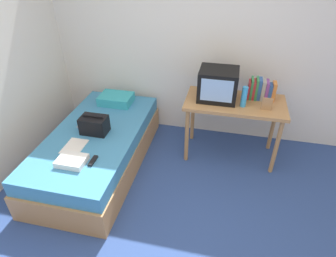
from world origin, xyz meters
TOP-DOWN VIEW (x-y plane):
  - ground_plane at (0.00, 0.00)m, footprint 8.00×8.00m
  - wall_back at (0.00, 2.00)m, footprint 5.20×0.10m
  - bed at (-1.05, 0.89)m, footprint 1.00×2.00m
  - desk at (0.50, 1.46)m, footprint 1.16×0.60m
  - tv at (0.28, 1.49)m, footprint 0.44×0.39m
  - water_bottle at (0.58, 1.36)m, footprint 0.06×0.06m
  - book_row at (0.78, 1.60)m, footprint 0.31×0.17m
  - picture_frame at (0.84, 1.34)m, footprint 0.11×0.02m
  - pillow at (-1.06, 1.60)m, footprint 0.43×0.32m
  - handbag at (-1.04, 0.88)m, footprint 0.30×0.20m
  - magazine at (-1.14, 0.57)m, footprint 0.21×0.29m
  - remote_dark at (-0.84, 0.39)m, footprint 0.04×0.16m
  - remote_silver at (-1.27, 0.99)m, footprint 0.04×0.14m
  - folded_towel at (-1.03, 0.32)m, footprint 0.28×0.22m

SIDE VIEW (x-z plane):
  - ground_plane at x=0.00m, z-range 0.00..0.00m
  - bed at x=-1.05m, z-range 0.00..0.49m
  - magazine at x=-1.14m, z-range 0.49..0.50m
  - remote_dark at x=-0.84m, z-range 0.49..0.52m
  - remote_silver at x=-1.27m, z-range 0.49..0.52m
  - folded_towel at x=-1.03m, z-range 0.49..0.55m
  - pillow at x=-1.06m, z-range 0.49..0.61m
  - handbag at x=-1.04m, z-range 0.48..0.71m
  - desk at x=0.50m, z-range 0.29..1.06m
  - picture_frame at x=0.84m, z-range 0.78..0.91m
  - book_row at x=0.78m, z-range 0.77..1.01m
  - water_bottle at x=0.58m, z-range 0.78..1.01m
  - tv at x=0.28m, z-range 0.78..1.14m
  - wall_back at x=0.00m, z-range 0.00..2.60m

